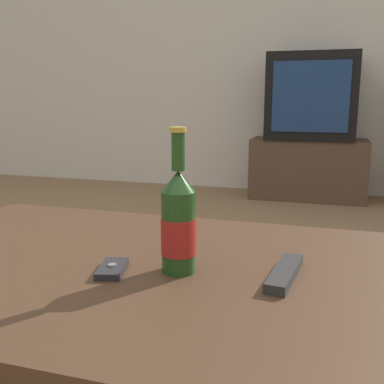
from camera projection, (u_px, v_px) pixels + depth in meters
name	position (u px, v px, depth m)	size (l,w,h in m)	color
back_wall	(282.00, 32.00, 3.62)	(8.00, 0.05, 2.60)	beige
coffee_table	(126.00, 287.00, 0.97)	(1.17, 0.78, 0.44)	#422B1C
tv_stand	(308.00, 169.00, 3.51)	(0.87, 0.38, 0.47)	#4C3828
television	(311.00, 97.00, 3.40)	(0.66, 0.42, 0.64)	black
beer_bottle	(179.00, 223.00, 0.89)	(0.07, 0.07, 0.29)	#1E4219
cell_phone	(111.00, 269.00, 0.91)	(0.07, 0.10, 0.02)	#232328
remote_control	(285.00, 273.00, 0.87)	(0.06, 0.18, 0.02)	#282828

